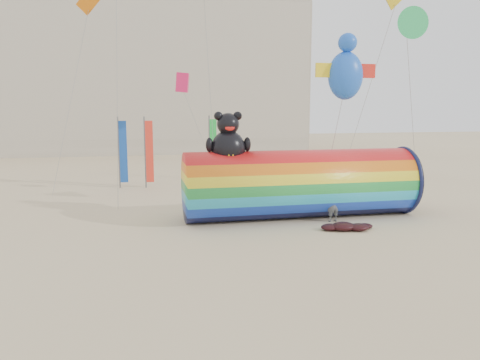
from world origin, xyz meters
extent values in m
plane|color=#CCB58C|center=(0.00, 0.00, 0.00)|extent=(160.00, 160.00, 0.00)
cube|color=#B7AD99|center=(-12.00, 46.00, 10.00)|extent=(60.00, 15.00, 20.00)
cube|color=#28303D|center=(-12.00, 38.44, 10.50)|extent=(59.50, 0.12, 17.00)
cylinder|color=red|center=(4.19, 3.26, 1.81)|extent=(12.40, 3.62, 3.62)
torus|color=#0F1438|center=(10.26, 3.26, 1.81)|extent=(0.25, 3.79, 3.79)
cylinder|color=black|center=(10.41, 3.26, 1.81)|extent=(0.06, 3.58, 3.58)
ellipsoid|color=black|center=(0.26, 3.26, 3.77)|extent=(1.77, 1.58, 1.86)
ellipsoid|color=yellow|center=(0.26, 2.69, 3.67)|extent=(0.91, 0.40, 0.80)
sphere|color=black|center=(0.26, 3.26, 5.01)|extent=(1.14, 1.14, 1.14)
sphere|color=black|center=(-0.23, 3.26, 5.42)|extent=(0.45, 0.45, 0.45)
sphere|color=black|center=(0.76, 3.26, 5.42)|extent=(0.45, 0.45, 0.45)
ellipsoid|color=red|center=(0.26, 2.79, 4.86)|extent=(0.50, 0.18, 0.32)
ellipsoid|color=black|center=(-0.72, 3.15, 3.98)|extent=(0.37, 0.37, 0.74)
ellipsoid|color=black|center=(1.24, 3.15, 3.98)|extent=(0.37, 0.37, 0.74)
imported|color=#4F5255|center=(5.48, 1.84, 0.93)|extent=(0.75, 0.57, 1.86)
ellipsoid|color=#370A0E|center=(5.27, 0.09, 0.20)|extent=(1.17, 0.99, 0.41)
ellipsoid|color=#370A0E|center=(5.97, -0.11, 0.17)|extent=(0.99, 0.84, 0.34)
ellipsoid|color=#370A0E|center=(4.67, 0.24, 0.16)|extent=(0.91, 0.77, 0.32)
ellipsoid|color=#370A0E|center=(5.57, 0.49, 0.14)|extent=(0.78, 0.66, 0.27)
ellipsoid|color=#370A0E|center=(6.47, 0.19, 0.13)|extent=(0.73, 0.62, 0.25)
cylinder|color=#59595E|center=(-5.61, 14.79, 2.60)|extent=(0.10, 0.10, 5.20)
cube|color=#1546A4|center=(-5.30, 14.79, 2.65)|extent=(0.56, 0.06, 4.50)
cylinder|color=#59595E|center=(-3.75, 14.51, 2.60)|extent=(0.10, 0.10, 5.20)
cube|color=red|center=(-3.44, 14.51, 2.65)|extent=(0.56, 0.06, 4.50)
cylinder|color=#59595E|center=(1.44, 17.49, 2.60)|extent=(0.10, 0.10, 5.20)
cube|color=green|center=(1.75, 17.49, 2.65)|extent=(0.56, 0.06, 4.50)
ellipsoid|color=blue|center=(5.49, 0.88, 7.34)|extent=(1.70, 1.32, 2.26)
cube|color=orange|center=(-6.88, 10.45, 12.11)|extent=(0.92, 0.06, 1.28)
cube|color=#E71958|center=(-1.16, 12.11, 7.51)|extent=(0.79, 0.79, 1.27)
cone|color=#29C15F|center=(9.41, 2.24, 10.01)|extent=(1.60, 1.60, 1.44)
camera|label=1|loc=(-4.24, -20.17, 5.85)|focal=35.00mm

